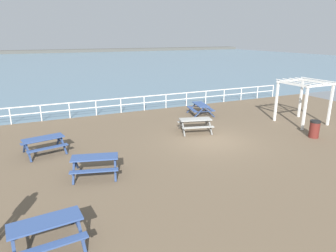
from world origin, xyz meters
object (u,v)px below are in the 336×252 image
(picnic_table_near_left, at_px, (44,142))
(lattice_pergola, at_px, (304,92))
(picnic_table_far_left, at_px, (95,161))
(picnic_table_far_right, at_px, (195,122))
(litter_bin, at_px, (314,129))
(picnic_table_near_right, at_px, (46,228))
(picnic_table_mid_centre, at_px, (201,107))

(picnic_table_near_left, relative_size, lattice_pergola, 0.77)
(picnic_table_far_left, relative_size, lattice_pergola, 0.79)
(picnic_table_far_left, bearing_deg, picnic_table_far_right, 42.04)
(picnic_table_near_left, bearing_deg, picnic_table_far_left, -74.38)
(picnic_table_far_left, height_order, lattice_pergola, lattice_pergola)
(lattice_pergola, relative_size, litter_bin, 2.84)
(picnic_table_far_right, bearing_deg, picnic_table_near_right, -125.63)
(picnic_table_near_right, relative_size, litter_bin, 2.03)
(picnic_table_far_right, height_order, lattice_pergola, lattice_pergola)
(picnic_table_mid_centre, relative_size, lattice_pergola, 0.77)
(picnic_table_near_right, xyz_separation_m, litter_bin, (13.75, 3.42, -0.10))
(lattice_pergola, bearing_deg, picnic_table_near_left, 173.80)
(picnic_table_near_left, distance_m, picnic_table_mid_centre, 10.79)
(picnic_table_far_left, bearing_deg, picnic_table_mid_centre, 51.97)
(picnic_table_near_right, bearing_deg, picnic_table_mid_centre, 38.59)
(picnic_table_near_left, bearing_deg, picnic_table_near_right, -104.44)
(picnic_table_near_right, height_order, lattice_pergola, lattice_pergola)
(picnic_table_far_left, distance_m, litter_bin, 11.74)
(picnic_table_near_right, bearing_deg, picnic_table_far_right, 34.59)
(picnic_table_near_right, xyz_separation_m, lattice_pergola, (15.38, 5.81, 1.41))
(litter_bin, bearing_deg, picnic_table_near_left, 164.94)
(picnic_table_mid_centre, height_order, picnic_table_far_right, same)
(picnic_table_mid_centre, distance_m, litter_bin, 7.46)
(picnic_table_near_right, relative_size, picnic_table_far_right, 0.91)
(picnic_table_near_left, bearing_deg, picnic_table_far_right, -12.48)
(picnic_table_near_right, bearing_deg, lattice_pergola, 15.45)
(picnic_table_far_right, bearing_deg, litter_bin, -18.96)
(lattice_pergola, xyz_separation_m, litter_bin, (-1.63, -2.39, -1.52))
(picnic_table_far_left, distance_m, picnic_table_far_right, 7.13)
(picnic_table_mid_centre, distance_m, picnic_table_far_left, 10.74)
(picnic_table_near_right, bearing_deg, litter_bin, 8.73)
(picnic_table_near_right, bearing_deg, picnic_table_near_left, 82.38)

